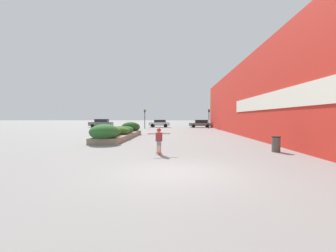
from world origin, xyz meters
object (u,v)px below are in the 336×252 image
traffic_light_right (209,116)px  traffic_light_left (145,116)px  car_leftmost (160,123)px  car_center_right (201,124)px  skateboard (159,153)px  car_rightmost (101,123)px  skateboarder (159,138)px  trash_bin (276,144)px  car_center_left (254,123)px

traffic_light_right → traffic_light_left: bearing=178.9°
car_leftmost → car_center_right: 8.07m
skateboard → car_rightmost: car_rightmost is taller
traffic_light_right → car_rightmost: bearing=166.3°
car_center_right → car_leftmost: bearing=84.0°
skateboarder → trash_bin: size_ratio=1.46×
car_leftmost → traffic_light_left: traffic_light_left is taller
traffic_light_left → traffic_light_right: bearing=-1.1°
car_center_left → car_center_right: car_center_left is taller
traffic_light_left → traffic_light_right: size_ratio=1.00×
car_rightmost → skateboarder: bearing=-156.4°
trash_bin → car_center_left: (9.18, 30.80, 0.40)m
skateboard → traffic_light_right: size_ratio=0.20×
skateboard → car_leftmost: size_ratio=0.16×
skateboarder → car_center_right: car_center_right is taller
car_center_left → traffic_light_right: 10.55m
trash_bin → traffic_light_right: size_ratio=0.26×
skateboarder → traffic_light_left: bearing=82.1°
car_center_right → traffic_light_left: traffic_light_left is taller
skateboard → skateboarder: skateboarder is taller
trash_bin → traffic_light_right: traffic_light_right is taller
car_center_right → car_rightmost: bearing=90.7°
skateboarder → traffic_light_right: (6.36, 26.93, 1.40)m
car_center_right → skateboarder: bearing=170.3°
skateboarder → car_center_right: (5.48, 32.09, -0.10)m
skateboard → trash_bin: trash_bin is taller
traffic_light_right → car_leftmost: bearing=146.0°
traffic_light_right → trash_bin: bearing=-89.9°
car_leftmost → traffic_light_right: bearing=-124.0°
car_center_right → traffic_light_right: 5.45m
car_center_left → traffic_light_right: (-9.22, -4.92, 1.43)m
car_center_right → traffic_light_left: size_ratio=1.32×
car_rightmost → traffic_light_left: bearing=-117.0°
skateboard → car_leftmost: (-2.55, 32.94, 0.71)m
trash_bin → traffic_light_left: traffic_light_left is taller
skateboard → car_leftmost: bearing=76.7°
traffic_light_left → traffic_light_right: 11.02m
trash_bin → car_center_left: car_center_left is taller
car_center_left → traffic_light_left: bearing=-76.9°
car_rightmost → traffic_light_right: 20.95m
trash_bin → car_leftmost: size_ratio=0.21×
skateboarder → car_rightmost: size_ratio=0.28×
car_center_right → car_rightmost: 19.43m
skateboarder → traffic_light_right: bearing=59.0°
skateboard → skateboarder: 0.79m
car_center_right → traffic_light_right: size_ratio=1.31×
car_center_right → car_rightmost: size_ratio=0.97×
skateboard → skateboarder: bearing=162.3°
skateboard → car_rightmost: bearing=96.0°
car_rightmost → traffic_light_left: (9.29, -4.73, 1.41)m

